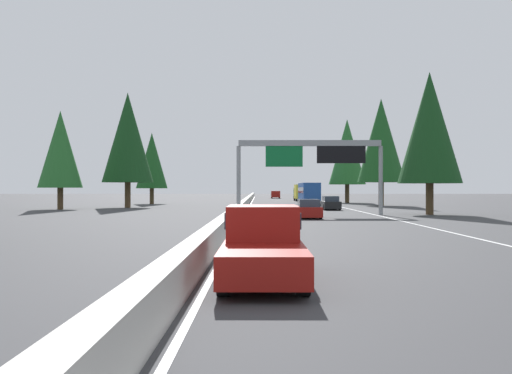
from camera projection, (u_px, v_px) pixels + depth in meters
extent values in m
plane|color=#38383A|center=(246.00, 209.00, 62.53)|extent=(320.00, 320.00, 0.00)
cube|color=#ADAAA3|center=(247.00, 201.00, 82.53)|extent=(180.00, 0.56, 0.90)
cube|color=silver|center=(336.00, 206.00, 72.46)|extent=(160.00, 0.16, 0.01)
cube|color=silver|center=(250.00, 206.00, 72.53)|extent=(160.00, 0.16, 0.01)
cylinder|color=gray|center=(239.00, 180.00, 48.26)|extent=(0.36, 0.36, 5.97)
cylinder|color=gray|center=(381.00, 180.00, 48.19)|extent=(0.36, 0.36, 5.97)
cube|color=gray|center=(310.00, 143.00, 48.23)|extent=(0.50, 12.32, 0.50)
cube|color=#0C602D|center=(284.00, 156.00, 48.09)|extent=(0.12, 3.20, 1.90)
cube|color=black|center=(341.00, 155.00, 48.06)|extent=(0.16, 4.20, 1.50)
cube|color=maroon|center=(263.00, 257.00, 13.84)|extent=(5.60, 2.00, 0.70)
cube|color=maroon|center=(263.00, 223.00, 14.85)|extent=(2.24, 1.84, 0.90)
cube|color=#2D3847|center=(263.00, 219.00, 14.85)|extent=(2.02, 1.92, 0.41)
cylinder|color=black|center=(232.00, 256.00, 15.69)|extent=(0.80, 0.28, 0.80)
cylinder|color=black|center=(293.00, 257.00, 15.68)|extent=(0.80, 0.28, 0.80)
cylinder|color=black|center=(224.00, 278.00, 12.00)|extent=(0.80, 0.28, 0.80)
cylinder|color=black|center=(303.00, 278.00, 11.99)|extent=(0.80, 0.28, 0.80)
cube|color=maroon|center=(308.00, 211.00, 42.93)|extent=(4.40, 1.80, 0.76)
cube|color=#2D3847|center=(309.00, 203.00, 42.72)|extent=(2.46, 1.51, 0.56)
cylinder|color=black|center=(297.00, 213.00, 44.35)|extent=(0.64, 0.22, 0.64)
cylinder|color=black|center=(317.00, 213.00, 44.34)|extent=(0.64, 0.22, 0.64)
cylinder|color=black|center=(299.00, 215.00, 41.53)|extent=(0.64, 0.22, 0.64)
cylinder|color=black|center=(321.00, 215.00, 41.52)|extent=(0.64, 0.22, 0.64)
cube|color=black|center=(330.00, 205.00, 59.64)|extent=(4.40, 1.80, 0.76)
cube|color=#2D3847|center=(331.00, 199.00, 59.43)|extent=(2.46, 1.51, 0.56)
cylinder|color=black|center=(321.00, 206.00, 61.06)|extent=(0.64, 0.22, 0.64)
cylinder|color=black|center=(336.00, 206.00, 61.05)|extent=(0.64, 0.22, 0.64)
cylinder|color=black|center=(324.00, 207.00, 58.24)|extent=(0.64, 0.22, 0.64)
cylinder|color=black|center=(340.00, 207.00, 58.23)|extent=(0.64, 0.22, 0.64)
cube|color=#1E4793|center=(309.00, 192.00, 85.22)|extent=(11.50, 2.50, 2.90)
cube|color=#2D3847|center=(309.00, 190.00, 85.22)|extent=(11.04, 2.55, 0.84)
cylinder|color=black|center=(300.00, 199.00, 89.25)|extent=(1.00, 0.30, 1.00)
cylinder|color=black|center=(313.00, 199.00, 89.23)|extent=(1.00, 0.30, 1.00)
cylinder|color=black|center=(304.00, 201.00, 81.20)|extent=(1.00, 0.30, 1.00)
cylinder|color=black|center=(319.00, 201.00, 81.18)|extent=(1.00, 0.30, 1.00)
cube|color=maroon|center=(275.00, 194.00, 125.34)|extent=(5.00, 1.95, 1.44)
cube|color=#2D3847|center=(276.00, 193.00, 123.04)|extent=(0.08, 1.48, 0.56)
cylinder|color=black|center=(272.00, 197.00, 127.04)|extent=(0.70, 0.24, 0.70)
cylinder|color=black|center=(279.00, 197.00, 127.03)|extent=(0.70, 0.24, 0.70)
cylinder|color=black|center=(272.00, 197.00, 123.64)|extent=(0.70, 0.24, 0.70)
cylinder|color=black|center=(280.00, 197.00, 123.63)|extent=(0.70, 0.24, 0.70)
cube|color=gold|center=(302.00, 192.00, 99.44)|extent=(6.12, 2.40, 2.50)
cube|color=#2D6B38|center=(300.00, 193.00, 103.69)|extent=(2.38, 2.30, 1.90)
cylinder|color=black|center=(294.00, 198.00, 103.53)|extent=(0.90, 0.28, 0.90)
cylinder|color=black|center=(306.00, 198.00, 103.52)|extent=(0.90, 0.28, 0.90)
cylinder|color=black|center=(296.00, 199.00, 97.75)|extent=(0.90, 0.28, 0.90)
cylinder|color=black|center=(309.00, 199.00, 97.74)|extent=(0.90, 0.28, 0.90)
cylinder|color=#4C3823|center=(430.00, 199.00, 48.57)|extent=(0.66, 0.66, 2.75)
cone|color=#143D19|center=(430.00, 127.00, 48.58)|extent=(5.50, 5.50, 9.75)
cylinder|color=#4C3823|center=(381.00, 194.00, 73.31)|extent=(0.70, 0.70, 3.11)
cone|color=#194C1E|center=(381.00, 140.00, 73.32)|extent=(6.22, 6.22, 11.02)
cylinder|color=#4C3823|center=(347.00, 194.00, 87.93)|extent=(0.68, 0.68, 2.91)
cone|color=#236028|center=(347.00, 152.00, 87.94)|extent=(5.82, 5.82, 10.31)
cylinder|color=#4C3823|center=(60.00, 199.00, 60.60)|extent=(0.62, 0.62, 2.37)
cone|color=#236028|center=(60.00, 149.00, 60.61)|extent=(4.74, 4.74, 8.40)
cylinder|color=#4C3823|center=(128.00, 195.00, 66.21)|extent=(0.69, 0.69, 3.02)
cone|color=#143D19|center=(128.00, 137.00, 66.22)|extent=(6.03, 6.03, 10.69)
cylinder|color=#4C3823|center=(152.00, 196.00, 81.43)|extent=(0.61, 0.61, 2.29)
cone|color=#194C1E|center=(152.00, 161.00, 81.44)|extent=(4.59, 4.59, 8.13)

